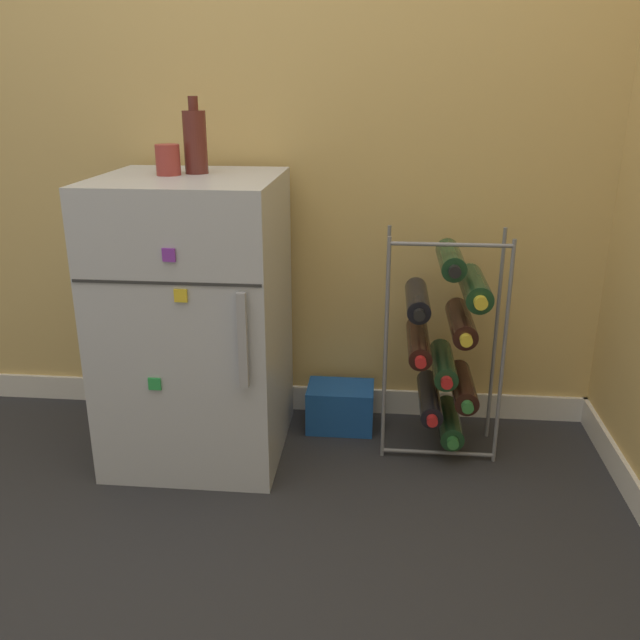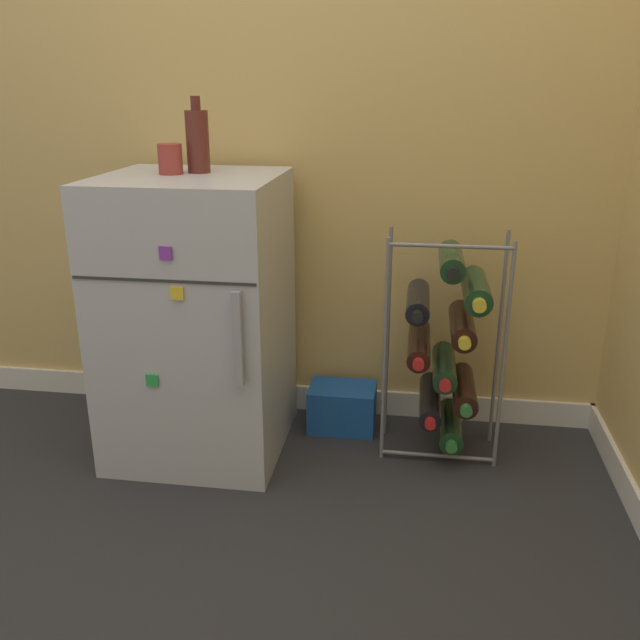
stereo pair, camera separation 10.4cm
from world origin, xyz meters
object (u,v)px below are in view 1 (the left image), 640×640
at_px(soda_box, 340,407).
at_px(fridge_top_bottle, 195,141).
at_px(wine_rack, 446,343).
at_px(mini_fridge, 196,320).
at_px(fridge_top_cup, 168,160).

height_order(soda_box, fridge_top_bottle, fridge_top_bottle).
bearing_deg(soda_box, wine_rack, -17.11).
distance_m(mini_fridge, fridge_top_bottle, 0.54).
xyz_separation_m(wine_rack, fridge_top_cup, (-0.84, -0.05, 0.56)).
bearing_deg(mini_fridge, fridge_top_cup, 165.02).
distance_m(wine_rack, fridge_top_bottle, 0.98).
relative_size(mini_fridge, wine_rack, 1.23).
distance_m(fridge_top_cup, fridge_top_bottle, 0.10).
relative_size(mini_fridge, fridge_top_bottle, 4.02).
distance_m(soda_box, fridge_top_bottle, 1.01).
bearing_deg(soda_box, fridge_top_cup, -162.50).
height_order(mini_fridge, wine_rack, mini_fridge).
bearing_deg(fridge_top_bottle, soda_box, 14.23).
relative_size(soda_box, fridge_top_cup, 2.59).
bearing_deg(wine_rack, mini_fridge, -174.89).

